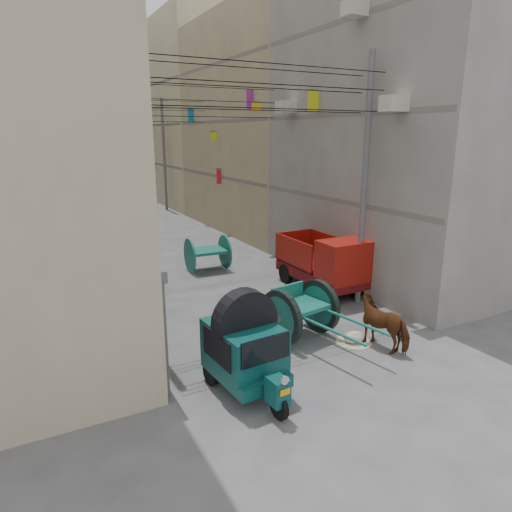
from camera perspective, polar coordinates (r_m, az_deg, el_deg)
ground at (r=10.00m, az=19.08°, el=-19.68°), size 140.00×140.00×0.00m
building_row_right at (r=42.05m, az=-8.10°, el=16.13°), size 8.00×62.00×14.00m
end_cap_building at (r=71.69m, az=-23.43°, el=14.61°), size 22.00×10.00×13.00m
shutters_left at (r=16.47m, az=-18.45°, el=-0.04°), size 0.18×14.40×2.88m
signboards at (r=27.87m, az=-14.77°, el=10.18°), size 8.22×40.52×5.67m
ac_units at (r=16.54m, az=10.28°, el=21.33°), size 0.70×6.55×3.35m
utility_poles at (r=23.33m, az=-12.14°, el=10.89°), size 7.40×22.20×8.00m
overhead_cables at (r=20.82m, az=-10.52°, el=18.13°), size 7.40×22.52×1.12m
auto_rickshaw at (r=10.18m, az=-1.36°, el=-11.21°), size 1.60×2.60×1.79m
tonga_cart at (r=12.83m, az=5.61°, el=-6.79°), size 1.88×3.59×1.54m
mini_truck at (r=16.45m, az=8.95°, el=-1.24°), size 1.69×3.71×2.09m
second_cart at (r=19.10m, az=-6.08°, el=0.43°), size 1.68×1.50×1.44m
feed_sack at (r=13.01m, az=12.16°, el=-9.87°), size 0.61×0.49×0.31m
horse at (r=12.78m, az=15.82°, el=-7.92°), size 1.17×1.80×1.40m
distant_car_white at (r=22.87m, az=-16.54°, el=1.99°), size 2.65×4.03×1.28m
distant_car_grey at (r=41.86m, az=-16.27°, el=7.56°), size 1.83×3.40×1.07m
distant_car_green at (r=45.18m, az=-20.55°, el=7.76°), size 2.22×4.13×1.14m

